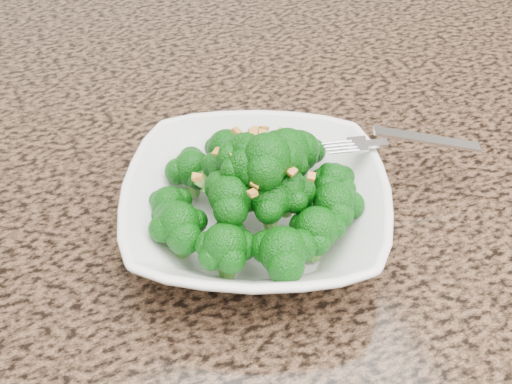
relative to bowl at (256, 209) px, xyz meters
name	(u,v)px	position (x,y,z in m)	size (l,w,h in m)	color
cabinet	(293,376)	(0.11, 0.11, -0.49)	(1.55, 0.95, 0.87)	#331F14
granite_counter	(308,151)	(0.11, 0.11, -0.04)	(1.64, 1.04, 0.03)	brown
bowl	(256,209)	(0.00, 0.00, 0.00)	(0.24, 0.24, 0.06)	white
broccoli_pile	(256,153)	(0.00, 0.00, 0.07)	(0.21, 0.21, 0.07)	#0A570A
garlic_topping	(256,114)	(0.00, 0.00, 0.10)	(0.13, 0.13, 0.01)	gold
fork	(379,143)	(0.13, 0.01, 0.04)	(0.18, 0.03, 0.01)	silver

